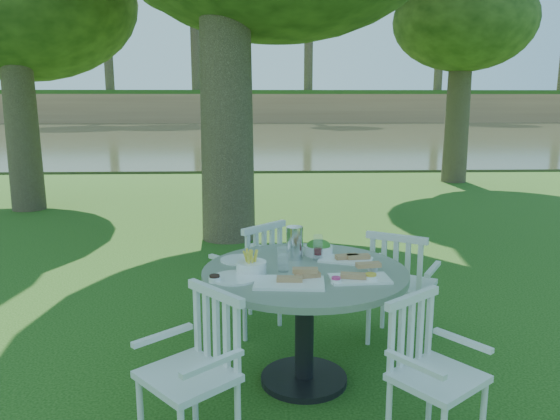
# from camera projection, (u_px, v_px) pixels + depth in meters

# --- Properties ---
(ground) EXTENTS (140.00, 140.00, 0.00)m
(ground) POSITION_uv_depth(u_px,v_px,m) (281.00, 310.00, 4.76)
(ground) COLOR #153C0C
(ground) RESTS_ON ground
(table) EXTENTS (1.28, 1.28, 0.76)m
(table) POSITION_uv_depth(u_px,v_px,m) (305.00, 294.00, 3.43)
(table) COLOR black
(table) RESTS_ON ground
(chair_ne) EXTENTS (0.59, 0.58, 0.87)m
(chair_ne) POSITION_uv_depth(u_px,v_px,m) (399.00, 280.00, 3.97)
(chair_ne) COLOR silver
(chair_ne) RESTS_ON ground
(chair_nw) EXTENTS (0.60, 0.60, 0.87)m
(chair_nw) POSITION_uv_depth(u_px,v_px,m) (255.00, 268.00, 4.25)
(chair_nw) COLOR silver
(chair_nw) RESTS_ON ground
(chair_sw) EXTENTS (0.59, 0.59, 0.85)m
(chair_sw) POSITION_uv_depth(u_px,v_px,m) (201.00, 359.00, 2.78)
(chair_sw) COLOR silver
(chair_sw) RESTS_ON ground
(chair_se) EXTENTS (0.56, 0.55, 0.81)m
(chair_se) POSITION_uv_depth(u_px,v_px,m) (425.00, 361.00, 2.81)
(chair_se) COLOR silver
(chair_se) RESTS_ON ground
(tableware) EXTENTS (1.07, 0.83, 0.22)m
(tableware) POSITION_uv_depth(u_px,v_px,m) (294.00, 260.00, 3.45)
(tableware) COLOR white
(tableware) RESTS_ON table
(river) EXTENTS (100.00, 28.00, 0.12)m
(river) POSITION_uv_depth(u_px,v_px,m) (261.00, 136.00, 27.28)
(river) COLOR #31351F
(river) RESTS_ON ground
(far_bank) EXTENTS (100.00, 18.00, 15.20)m
(far_bank) POSITION_uv_depth(u_px,v_px,m) (263.00, 30.00, 43.59)
(far_bank) COLOR #A4734C
(far_bank) RESTS_ON ground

